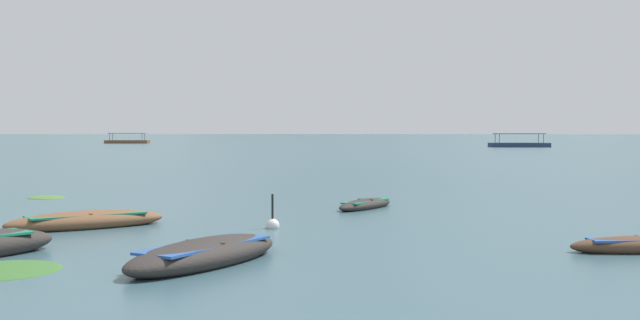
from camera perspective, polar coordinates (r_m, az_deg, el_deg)
name	(u,v)px	position (r m, az deg, el deg)	size (l,w,h in m)	color
ground_plane	(386,133)	(1505.65, 5.07, 2.03)	(6000.00, 6000.00, 0.00)	#385660
mountain_1	(47,83)	(2085.79, -20.14, 5.57)	(1039.38, 1039.38, 264.27)	slate
mountain_2	(395,34)	(2274.04, 5.76, 9.52)	(1517.91, 1517.91, 590.53)	slate
rowboat_1	(366,204)	(25.19, 3.50, -3.41)	(2.21, 3.21, 0.41)	#2D2826
rowboat_5	(205,254)	(14.76, -8.75, -7.11)	(3.00, 4.43, 0.63)	#2D2826
rowboat_6	(87,221)	(21.03, -17.38, -4.46)	(4.08, 3.62, 0.57)	brown
ferry_0	(127,141)	(175.90, -14.50, 1.38)	(10.01, 4.24, 2.54)	brown
ferry_1	(519,144)	(133.02, 14.95, 1.16)	(10.20, 4.90, 2.54)	navy
mooring_buoy	(273,225)	(19.97, -3.64, -4.95)	(0.37, 0.37, 1.03)	silver
weed_patch_2	(46,198)	(31.09, -20.16, -2.72)	(1.79, 1.38, 0.14)	#477033
weed_patch_3	(2,271)	(15.15, -23.12, -7.77)	(2.12, 2.20, 0.14)	#38662D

